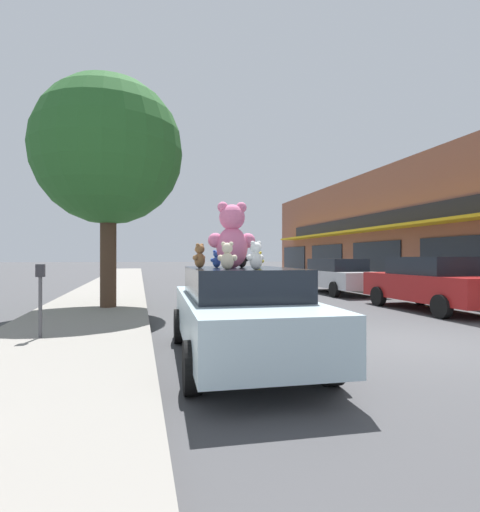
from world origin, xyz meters
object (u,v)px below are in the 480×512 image
plush_art_car (240,311)px  parked_car_far_right (337,275)px  teddy_bear_green (257,260)px  teddy_bear_blue (217,259)px  teddy_bear_white (256,256)px  teddy_bear_giant (232,236)px  teddy_bear_yellow (258,260)px  teddy_bear_black (242,258)px  teddy_bear_cream (227,256)px  parked_car_far_center (430,283)px  parking_meter (40,291)px  street_tree (108,152)px  teddy_bear_purple (233,259)px  teddy_bear_brown (200,256)px

plush_art_car → parked_car_far_right: size_ratio=0.96×
teddy_bear_green → teddy_bear_blue: teddy_bear_blue is taller
teddy_bear_white → parked_car_far_right: size_ratio=0.08×
teddy_bear_giant → parked_car_far_right: teddy_bear_giant is taller
plush_art_car → teddy_bear_yellow: teddy_bear_yellow is taller
teddy_bear_black → parked_car_far_right: (6.67, 9.54, -0.77)m
teddy_bear_cream → parked_car_far_center: (7.14, 4.90, -0.77)m
teddy_bear_giant → parked_car_far_center: teddy_bear_giant is taller
teddy_bear_giant → teddy_bear_black: (0.21, 0.20, -0.33)m
teddy_bear_cream → teddy_bear_white: 0.37m
teddy_bear_giant → parking_meter: (-3.02, 1.67, -0.90)m
teddy_bear_cream → parking_meter: (-2.76, 2.51, -0.59)m
parked_car_far_center → street_tree: 9.98m
plush_art_car → parking_meter: bearing=154.9°
teddy_bear_purple → teddy_bear_yellow: bearing=163.0°
teddy_bear_green → teddy_bear_yellow: (-0.38, -1.30, 0.01)m
teddy_bear_purple → teddy_bear_black: bearing=157.0°
teddy_bear_cream → teddy_bear_purple: bearing=-82.7°
teddy_bear_cream → street_tree: size_ratio=0.06×
teddy_bear_brown → teddy_bear_white: 1.14m
plush_art_car → teddy_bear_purple: (0.03, 0.55, 0.79)m
parked_car_far_right → street_tree: (-9.09, -3.88, 3.74)m
plush_art_car → teddy_bear_green: 1.46m
teddy_bear_cream → teddy_bear_blue: teddy_bear_cream is taller
teddy_bear_green → teddy_bear_brown: size_ratio=0.60×
teddy_bear_black → teddy_bear_yellow: (0.14, -0.40, -0.03)m
street_tree → parking_meter: street_tree is taller
teddy_bear_green → plush_art_car: bearing=73.1°
teddy_bear_green → parked_car_far_center: bearing=-142.1°
teddy_bear_purple → teddy_bear_white: teddy_bear_white is taller
teddy_bear_giant → street_tree: street_tree is taller
teddy_bear_brown → teddy_bear_white: bearing=73.9°
teddy_bear_black → teddy_bear_purple: bearing=-33.0°
street_tree → teddy_bear_black: bearing=-66.9°
teddy_bear_giant → parking_meter: bearing=-23.1°
parked_car_far_center → parking_meter: (-9.90, -2.40, 0.17)m
teddy_bear_purple → parked_car_far_center: teddy_bear_purple is taller
teddy_bear_brown → parked_car_far_right: bearing=-174.2°
teddy_bear_white → parking_meter: teddy_bear_white is taller
plush_art_car → teddy_bear_blue: bearing=140.9°
teddy_bear_black → street_tree: 6.84m
teddy_bear_green → teddy_bear_white: teddy_bear_white is taller
teddy_bear_cream → teddy_bear_white: teddy_bear_white is taller
plush_art_car → teddy_bear_brown: teddy_bear_brown is taller
plush_art_car → parking_meter: parking_meter is taller
parked_car_far_right → teddy_bear_purple: bearing=-126.2°
teddy_bear_white → street_tree: size_ratio=0.06×
street_tree → teddy_bear_yellow: bearing=-67.1°
street_tree → parking_meter: (-0.82, -4.19, -3.55)m
plush_art_car → teddy_bear_purple: 0.96m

